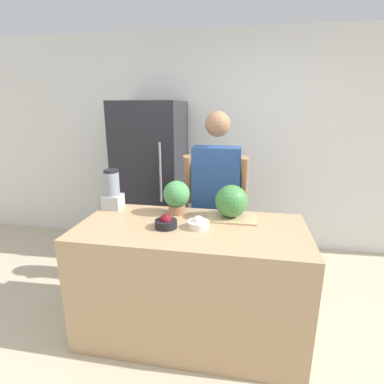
# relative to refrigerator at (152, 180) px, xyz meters

# --- Properties ---
(ground_plane) EXTENTS (14.00, 14.00, 0.00)m
(ground_plane) POSITION_rel_refrigerator_xyz_m (0.72, -1.72, -0.91)
(ground_plane) COLOR beige
(wall_back) EXTENTS (8.00, 0.06, 2.60)m
(wall_back) POSITION_rel_refrigerator_xyz_m (0.72, 0.41, 0.39)
(wall_back) COLOR white
(wall_back) RESTS_ON ground_plane
(counter_island) EXTENTS (1.68, 0.80, 0.91)m
(counter_island) POSITION_rel_refrigerator_xyz_m (0.72, -1.32, -0.45)
(counter_island) COLOR tan
(counter_island) RESTS_ON ground_plane
(refrigerator) EXTENTS (0.73, 0.75, 1.81)m
(refrigerator) POSITION_rel_refrigerator_xyz_m (0.00, 0.00, 0.00)
(refrigerator) COLOR #232328
(refrigerator) RESTS_ON ground_plane
(person) EXTENTS (0.57, 0.27, 1.72)m
(person) POSITION_rel_refrigerator_xyz_m (0.84, -0.67, -0.02)
(person) COLOR #4C608C
(person) RESTS_ON ground_plane
(cutting_board) EXTENTS (0.38, 0.25, 0.01)m
(cutting_board) POSITION_rel_refrigerator_xyz_m (1.01, -1.11, 0.01)
(cutting_board) COLOR tan
(cutting_board) RESTS_ON counter_island
(watermelon) EXTENTS (0.25, 0.25, 0.25)m
(watermelon) POSITION_rel_refrigerator_xyz_m (1.00, -1.11, 0.14)
(watermelon) COLOR #3D7F3D
(watermelon) RESTS_ON cutting_board
(bowl_cherries) EXTENTS (0.16, 0.16, 0.10)m
(bowl_cherries) POSITION_rel_refrigerator_xyz_m (0.55, -1.38, 0.04)
(bowl_cherries) COLOR black
(bowl_cherries) RESTS_ON counter_island
(bowl_cream) EXTENTS (0.16, 0.16, 0.09)m
(bowl_cream) POSITION_rel_refrigerator_xyz_m (0.78, -1.34, 0.04)
(bowl_cream) COLOR beige
(bowl_cream) RESTS_ON counter_island
(blender) EXTENTS (0.15, 0.15, 0.34)m
(blender) POSITION_rel_refrigerator_xyz_m (-0.01, -1.05, 0.16)
(blender) COLOR #B7B7BC
(blender) RESTS_ON counter_island
(potted_plant) EXTENTS (0.21, 0.21, 0.27)m
(potted_plant) POSITION_rel_refrigerator_xyz_m (0.56, -1.08, 0.15)
(potted_plant) COLOR #996647
(potted_plant) RESTS_ON counter_island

